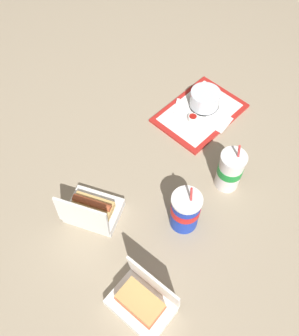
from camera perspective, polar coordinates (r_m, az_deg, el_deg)
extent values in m
plane|color=gray|center=(1.45, 0.09, -1.48)|extent=(3.20, 3.20, 0.00)
cube|color=red|center=(1.66, 7.69, 8.30)|extent=(0.39, 0.29, 0.01)
cube|color=white|center=(1.65, 7.71, 8.45)|extent=(0.35, 0.25, 0.00)
cylinder|color=black|center=(1.68, 8.28, 9.52)|extent=(0.13, 0.13, 0.01)
cylinder|color=#BC7084|center=(1.66, 8.40, 10.19)|extent=(0.10, 0.10, 0.05)
cylinder|color=silver|center=(1.65, 8.44, 10.43)|extent=(0.13, 0.13, 0.07)
cylinder|color=white|center=(1.61, 6.60, 7.55)|extent=(0.04, 0.04, 0.02)
cylinder|color=#9E140F|center=(1.60, 6.63, 7.78)|extent=(0.03, 0.03, 0.01)
cube|color=white|center=(1.63, 10.30, 7.13)|extent=(0.10, 0.10, 0.00)
cube|color=white|center=(1.65, 4.09, 9.14)|extent=(0.10, 0.06, 0.00)
cube|color=white|center=(1.37, -8.44, -6.43)|extent=(0.20, 0.22, 0.04)
cube|color=white|center=(1.26, -10.25, -7.28)|extent=(0.07, 0.18, 0.14)
cube|color=tan|center=(1.34, -8.63, -5.73)|extent=(0.11, 0.16, 0.03)
cylinder|color=#9E4728|center=(1.32, -8.76, -5.24)|extent=(0.07, 0.14, 0.03)
cylinder|color=yellow|center=(1.31, -8.81, -5.05)|extent=(0.05, 0.12, 0.01)
cube|color=white|center=(1.24, -1.38, -20.32)|extent=(0.13, 0.20, 0.04)
cube|color=white|center=(1.17, 0.62, -17.05)|extent=(0.02, 0.19, 0.13)
cube|color=tan|center=(1.21, -1.41, -20.00)|extent=(0.08, 0.14, 0.02)
cube|color=#D64C38|center=(1.19, -1.43, -19.82)|extent=(0.08, 0.14, 0.01)
cube|color=tan|center=(1.18, -1.45, -19.63)|extent=(0.08, 0.14, 0.02)
cylinder|color=white|center=(1.40, 12.12, -0.50)|extent=(0.09, 0.09, 0.17)
cylinder|color=#198C33|center=(1.38, 12.21, -0.21)|extent=(0.09, 0.09, 0.04)
cylinder|color=white|center=(1.32, 12.78, 1.57)|extent=(0.09, 0.09, 0.01)
cylinder|color=red|center=(1.30, 13.47, 2.50)|extent=(0.01, 0.01, 0.06)
cylinder|color=#1938B7|center=(1.29, 5.44, -6.64)|extent=(0.10, 0.10, 0.16)
cylinder|color=red|center=(1.27, 5.52, -6.16)|extent=(0.10, 0.10, 0.03)
cylinder|color=white|center=(1.22, 5.75, -4.86)|extent=(0.10, 0.10, 0.01)
cylinder|color=red|center=(1.19, 6.39, -4.00)|extent=(0.01, 0.02, 0.06)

